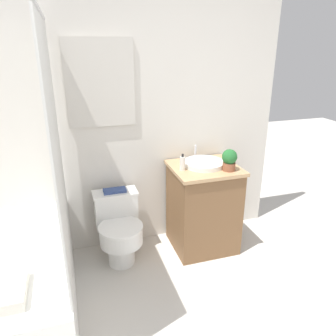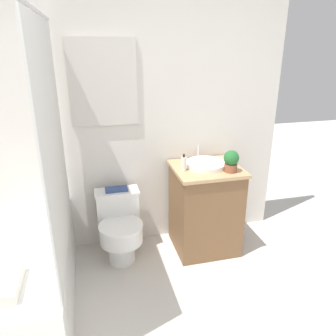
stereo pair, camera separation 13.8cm
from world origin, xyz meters
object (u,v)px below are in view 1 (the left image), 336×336
(toilet, at_px, (119,228))
(potted_plant, at_px, (229,159))
(soap_bottle, at_px, (182,163))
(sink, at_px, (204,163))
(book_on_tank, at_px, (115,191))

(toilet, distance_m, potted_plant, 1.11)
(soap_bottle, distance_m, potted_plant, 0.39)
(toilet, xyz_separation_m, sink, (0.78, 0.01, 0.50))
(soap_bottle, bearing_deg, sink, 12.85)
(sink, height_order, book_on_tank, sink)
(toilet, relative_size, book_on_tank, 3.08)
(soap_bottle, xyz_separation_m, book_on_tank, (-0.56, 0.17, -0.25))
(potted_plant, bearing_deg, soap_bottle, 162.26)
(toilet, relative_size, potted_plant, 3.25)
(toilet, distance_m, book_on_tank, 0.32)
(potted_plant, xyz_separation_m, book_on_tank, (-0.93, 0.29, -0.29))
(toilet, xyz_separation_m, potted_plant, (0.93, -0.16, 0.58))
(sink, relative_size, potted_plant, 2.12)
(sink, xyz_separation_m, soap_bottle, (-0.22, -0.05, 0.04))
(soap_bottle, bearing_deg, book_on_tank, 162.77)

